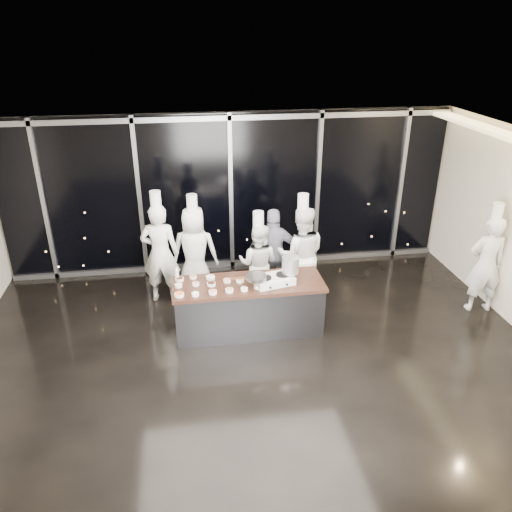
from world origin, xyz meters
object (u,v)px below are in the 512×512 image
(chef_right, at_px, (301,254))
(chef_side, at_px, (486,263))
(frying_pan, at_px, (256,277))
(stock_pot, at_px, (290,265))
(chef_far_left, at_px, (160,253))
(demo_counter, at_px, (248,306))
(chef_left, at_px, (195,251))
(stove, at_px, (274,280))
(chef_center, at_px, (258,263))
(guest, at_px, (274,253))

(chef_right, distance_m, chef_side, 3.23)
(frying_pan, relative_size, stock_pot, 2.25)
(chef_right, bearing_deg, chef_far_left, 0.73)
(demo_counter, relative_size, stock_pot, 8.98)
(chef_right, bearing_deg, demo_counter, 48.33)
(chef_left, bearing_deg, demo_counter, 130.27)
(stove, height_order, chef_center, chef_center)
(demo_counter, xyz_separation_m, frying_pan, (0.10, -0.14, 0.62))
(stove, relative_size, chef_center, 0.39)
(chef_left, bearing_deg, guest, -179.99)
(chef_far_left, height_order, chef_center, chef_far_left)
(stove, relative_size, chef_side, 0.34)
(frying_pan, height_order, chef_left, chef_left)
(chef_side, bearing_deg, frying_pan, 7.33)
(stove, relative_size, frying_pan, 1.13)
(chef_side, bearing_deg, chef_right, -10.15)
(frying_pan, distance_m, chef_side, 4.10)
(frying_pan, relative_size, chef_side, 0.30)
(stove, bearing_deg, chef_far_left, 130.82)
(demo_counter, relative_size, chef_left, 1.24)
(stock_pot, distance_m, chef_left, 2.06)
(frying_pan, relative_size, guest, 0.36)
(stove, height_order, chef_far_left, chef_far_left)
(stock_pot, bearing_deg, frying_pan, -167.30)
(stove, relative_size, chef_right, 0.34)
(chef_center, bearing_deg, chef_far_left, 12.73)
(demo_counter, xyz_separation_m, chef_far_left, (-1.43, 1.26, 0.51))
(chef_side, bearing_deg, chef_center, -8.26)
(chef_center, bearing_deg, chef_right, -161.93)
(frying_pan, bearing_deg, chef_center, 66.06)
(chef_left, distance_m, guest, 1.47)
(demo_counter, xyz_separation_m, stock_pot, (0.69, -0.01, 0.72))
(chef_far_left, height_order, guest, chef_far_left)
(demo_counter, bearing_deg, stock_pot, -0.94)
(demo_counter, bearing_deg, chef_right, 38.76)
(demo_counter, xyz_separation_m, guest, (0.64, 1.13, 0.41))
(demo_counter, height_order, guest, guest)
(stove, bearing_deg, guest, 66.18)
(demo_counter, distance_m, frying_pan, 0.64)
(chef_left, bearing_deg, chef_center, 168.46)
(chef_center, relative_size, chef_right, 0.85)
(stove, height_order, stock_pot, stock_pot)
(chef_side, bearing_deg, stove, 6.61)
(frying_pan, height_order, chef_far_left, chef_far_left)
(chef_center, xyz_separation_m, guest, (0.32, 0.19, 0.08))
(stock_pot, height_order, chef_left, chef_left)
(chef_side, bearing_deg, guest, -12.21)
(chef_center, relative_size, guest, 1.02)
(demo_counter, xyz_separation_m, chef_center, (0.31, 0.94, 0.33))
(chef_left, distance_m, chef_center, 1.21)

